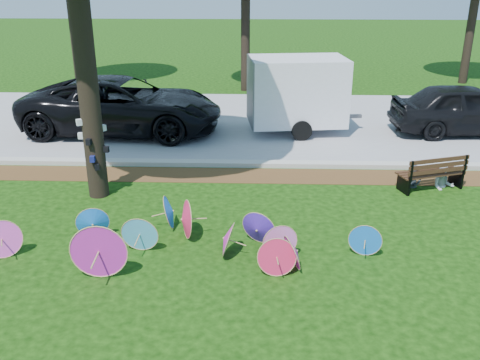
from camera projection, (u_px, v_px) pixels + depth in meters
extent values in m
plane|color=black|center=(206.00, 273.00, 9.00)|extent=(90.00, 90.00, 0.00)
cube|color=#472D16|center=(223.00, 175.00, 13.17)|extent=(90.00, 1.00, 0.01)
cube|color=#B7B5AD|center=(225.00, 163.00, 13.80)|extent=(90.00, 0.30, 0.12)
cube|color=gray|center=(232.00, 122.00, 17.66)|extent=(90.00, 8.00, 0.01)
cylinder|color=black|center=(85.00, 58.00, 10.93)|extent=(0.44, 0.44, 6.11)
cone|color=#4BADDD|center=(140.00, 233.00, 9.61)|extent=(0.70, 0.23, 0.70)
cone|color=#D6214F|center=(277.00, 256.00, 8.90)|extent=(0.67, 0.25, 0.67)
cone|color=#C625A8|center=(100.00, 250.00, 8.77)|extent=(0.97, 0.19, 0.97)
cone|color=#D6214F|center=(184.00, 219.00, 10.06)|extent=(0.41, 0.77, 0.76)
cone|color=blue|center=(171.00, 212.00, 10.47)|extent=(0.32, 0.70, 0.68)
cone|color=#4622A8|center=(258.00, 228.00, 9.80)|extent=(0.71, 0.50, 0.69)
cone|color=#C625A8|center=(295.00, 252.00, 9.05)|extent=(0.46, 0.69, 0.63)
cone|color=#C625A8|center=(226.00, 239.00, 9.46)|extent=(0.35, 0.68, 0.65)
cone|color=#EE79CF|center=(279.00, 241.00, 9.39)|extent=(0.65, 0.27, 0.65)
cone|color=blue|center=(93.00, 223.00, 10.05)|extent=(0.66, 0.35, 0.64)
cone|color=blue|center=(365.00, 239.00, 9.49)|extent=(0.60, 0.23, 0.60)
cone|color=#FF4CD4|center=(2.00, 238.00, 9.43)|extent=(0.73, 0.49, 0.72)
imported|color=black|center=(122.00, 105.00, 16.29)|extent=(6.19, 3.15, 1.68)
imported|color=black|center=(467.00, 109.00, 16.19)|extent=(4.57, 2.03, 1.53)
cube|color=white|center=(297.00, 91.00, 16.15)|extent=(3.02, 2.12, 2.57)
imported|color=#343B47|center=(415.00, 166.00, 12.30)|extent=(0.42, 0.30, 1.07)
imported|color=silver|center=(446.00, 167.00, 12.28)|extent=(0.54, 0.44, 1.03)
cylinder|color=black|center=(73.00, 25.00, 22.11)|extent=(0.36, 0.36, 5.00)
cylinder|color=black|center=(245.00, 28.00, 21.15)|extent=(0.36, 0.36, 5.00)
cylinder|color=black|center=(471.00, 24.00, 22.53)|extent=(0.36, 0.36, 5.00)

